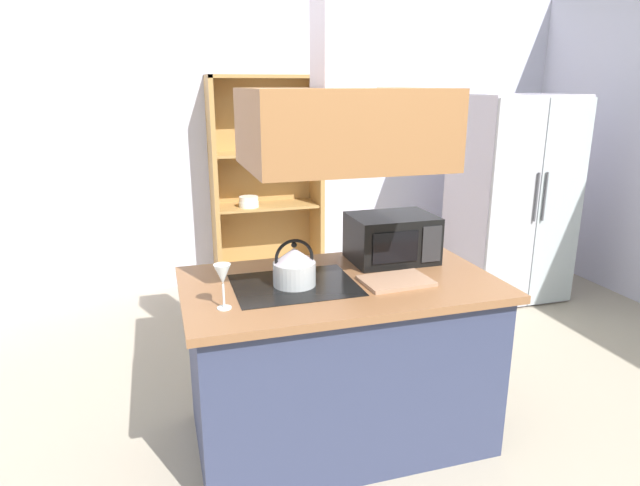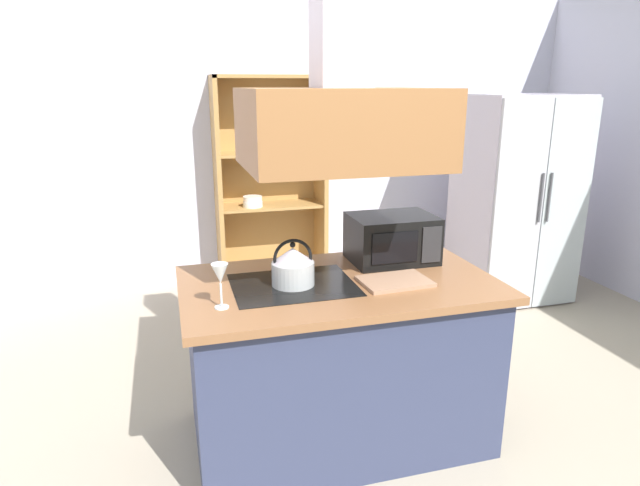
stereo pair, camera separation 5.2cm
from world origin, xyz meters
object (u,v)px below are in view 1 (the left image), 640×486
at_px(microwave, 392,238).
at_px(kettle, 294,266).
at_px(refrigerator, 510,198).
at_px(cutting_board, 396,281).
at_px(wine_glass_on_counter, 223,276).
at_px(dish_cabinet, 266,196).

bearing_deg(microwave, kettle, -159.61).
xyz_separation_m(refrigerator, cutting_board, (-1.86, -1.69, 0.02)).
distance_m(microwave, wine_glass_on_counter, 1.08).
bearing_deg(microwave, cutting_board, -109.95).
distance_m(dish_cabinet, wine_glass_on_counter, 2.76).
xyz_separation_m(refrigerator, dish_cabinet, (-2.01, 0.88, -0.03)).
relative_size(cutting_board, wine_glass_on_counter, 1.65).
distance_m(refrigerator, microwave, 2.21).
bearing_deg(dish_cabinet, kettle, -98.08).
relative_size(refrigerator, dish_cabinet, 0.92).
bearing_deg(refrigerator, wine_glass_on_counter, -146.98).
height_order(refrigerator, dish_cabinet, dish_cabinet).
bearing_deg(wine_glass_on_counter, microwave, 23.17).
height_order(kettle, wine_glass_on_counter, kettle).
distance_m(kettle, cutting_board, 0.52).
bearing_deg(cutting_board, microwave, 70.05).
relative_size(refrigerator, microwave, 3.86).
height_order(refrigerator, cutting_board, refrigerator).
relative_size(microwave, wine_glass_on_counter, 2.23).
bearing_deg(cutting_board, kettle, 167.51).
distance_m(refrigerator, kettle, 2.84).
height_order(cutting_board, wine_glass_on_counter, wine_glass_on_counter).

